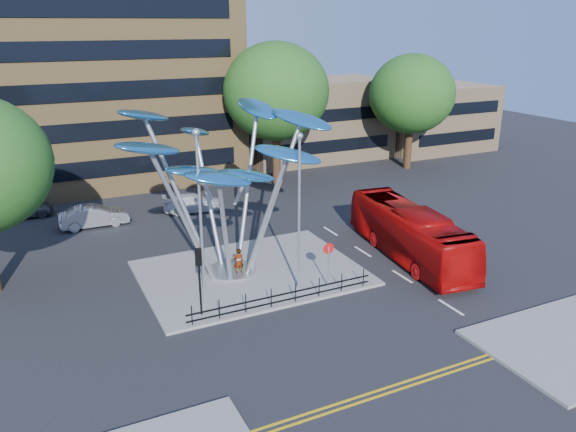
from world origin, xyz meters
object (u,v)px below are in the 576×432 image
leaf_sculpture (225,154)px  parked_car_right (194,203)px  tree_right (276,92)px  red_bus (410,233)px  tree_far (412,94)px  pedestrian (238,262)px  no_entry_sign_island (328,257)px  parked_car_left (21,208)px  street_lamp_left (200,204)px  street_lamp_right (299,199)px  traffic_light_island (199,267)px  parked_car_mid (94,216)px

leaf_sculpture → parked_car_right: bearing=82.7°
tree_right → red_bus: bearing=-88.4°
tree_right → tree_far: bearing=0.0°
parked_car_right → pedestrian: bearing=-178.6°
no_entry_sign_island → tree_right: bearing=72.9°
tree_far → tree_right: bearing=-180.0°
leaf_sculpture → parked_car_left: leaf_sculpture is taller
parked_car_left → tree_right: bearing=-88.0°
tree_right → street_lamp_left: size_ratio=1.38×
tree_far → pedestrian: (-23.76, -16.09, -6.17)m
no_entry_sign_island → parked_car_left: 24.39m
street_lamp_left → parked_car_right: bearing=75.1°
tree_right → street_lamp_right: size_ratio=1.46×
street_lamp_right → traffic_light_island: street_lamp_right is taller
street_lamp_right → pedestrian: 5.55m
tree_far → parked_car_right: bearing=-170.5°
tree_right → pedestrian: size_ratio=7.66×
parked_car_right → no_entry_sign_island: bearing=-163.8°
street_lamp_right → parked_car_left: (-12.82, 19.23, -4.37)m
no_entry_sign_island → parked_car_right: (-2.60, 15.69, -1.16)m
tree_far → no_entry_sign_island: bearing=-135.7°
traffic_light_island → parked_car_right: size_ratio=0.76×
traffic_light_island → red_bus: 13.64m
street_lamp_left → street_lamp_right: street_lamp_left is taller
leaf_sculpture → pedestrian: bearing=-68.3°
no_entry_sign_island → pedestrian: 5.14m
street_lamp_left → parked_car_right: size_ratio=1.94×
tree_right → pedestrian: 20.11m
tree_far → parked_car_left: (-34.32, 0.23, -6.38)m
leaf_sculpture → traffic_light_island: 6.65m
red_bus → parked_car_mid: (-16.32, 13.90, -0.80)m
tree_right → parked_car_right: (-8.60, -3.80, -7.38)m
street_lamp_right → parked_car_right: street_lamp_right is taller
parked_car_mid → tree_right: bearing=-75.2°
pedestrian → parked_car_right: pedestrian is taller
traffic_light_island → parked_car_right: (4.40, 15.70, -1.96)m
red_bus → parked_car_mid: size_ratio=2.42×
street_lamp_left → red_bus: street_lamp_left is taller
tree_far → traffic_light_island: (-27.00, -19.50, -4.49)m
red_bus → parked_car_left: 27.62m
street_lamp_left → parked_car_left: (-7.82, 18.73, -4.63)m
leaf_sculpture → street_lamp_right: leaf_sculpture is taller
red_bus → pedestrian: (-10.26, 1.81, -0.62)m
street_lamp_right → parked_car_left: street_lamp_right is taller
tree_far → pedestrian: tree_far is taller
street_lamp_left → pedestrian: (2.74, 2.41, -4.42)m
no_entry_sign_island → red_bus: (6.50, 1.58, -0.26)m
traffic_light_island → parked_car_mid: (-2.82, 15.50, -1.85)m
tree_right → traffic_light_island: bearing=-123.7°
leaf_sculpture → pedestrian: 5.99m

